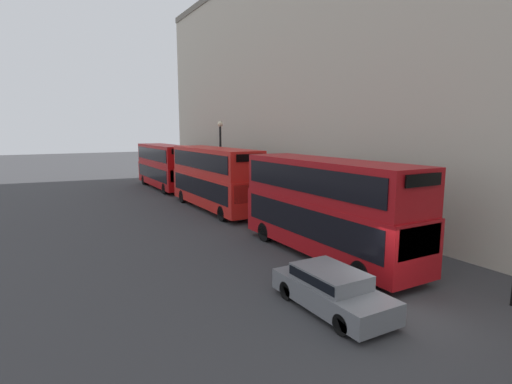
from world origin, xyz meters
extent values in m
plane|color=#38383A|center=(0.00, 0.00, 0.00)|extent=(200.00, 200.00, 0.00)
cube|color=#A80F14|center=(1.60, 5.63, 1.49)|extent=(2.55, 10.23, 2.29)
cube|color=#A80F14|center=(1.60, 5.63, 3.56)|extent=(2.50, 10.02, 1.85)
cube|color=black|center=(1.60, 5.63, 1.77)|extent=(2.59, 9.41, 1.28)
cube|color=black|center=(1.60, 5.63, 3.65)|extent=(2.59, 9.41, 1.11)
cube|color=black|center=(1.60, 0.54, 1.95)|extent=(2.17, 0.06, 1.14)
cube|color=black|center=(1.60, 0.54, 4.11)|extent=(1.78, 0.06, 0.44)
cylinder|color=black|center=(0.48, 2.11, 0.50)|extent=(0.30, 1.00, 1.00)
cylinder|color=black|center=(2.73, 2.11, 0.50)|extent=(0.30, 1.00, 1.00)
cylinder|color=black|center=(0.48, 9.14, 0.50)|extent=(0.30, 1.00, 1.00)
cylinder|color=black|center=(2.73, 9.14, 0.50)|extent=(0.30, 1.00, 1.00)
cube|color=red|center=(1.60, 18.23, 1.48)|extent=(2.55, 10.80, 2.25)
cube|color=red|center=(1.60, 18.23, 3.55)|extent=(2.50, 10.58, 1.90)
cube|color=black|center=(1.60, 18.23, 1.75)|extent=(2.59, 9.94, 1.26)
cube|color=black|center=(1.60, 18.23, 3.65)|extent=(2.59, 9.94, 1.14)
cube|color=black|center=(1.60, 12.86, 1.93)|extent=(2.17, 0.06, 1.13)
cube|color=black|center=(1.60, 12.86, 4.12)|extent=(1.78, 0.06, 0.46)
cylinder|color=black|center=(0.48, 14.43, 0.50)|extent=(0.30, 1.00, 1.00)
cylinder|color=black|center=(2.73, 14.43, 0.50)|extent=(0.30, 1.00, 1.00)
cylinder|color=black|center=(0.48, 22.03, 0.50)|extent=(0.30, 1.00, 1.00)
cylinder|color=black|center=(2.73, 22.03, 0.50)|extent=(0.30, 1.00, 1.00)
cube|color=#B20C0F|center=(1.60, 30.56, 1.38)|extent=(2.55, 10.68, 2.06)
cube|color=#B20C0F|center=(1.60, 30.56, 3.36)|extent=(2.50, 10.47, 1.91)
cube|color=black|center=(1.60, 30.56, 1.63)|extent=(2.59, 9.82, 1.15)
cube|color=black|center=(1.60, 30.56, 3.46)|extent=(2.59, 9.82, 1.14)
cube|color=black|center=(1.60, 25.25, 1.79)|extent=(2.17, 0.06, 1.03)
cube|color=black|center=(1.60, 25.25, 3.93)|extent=(1.78, 0.06, 0.46)
cylinder|color=black|center=(0.48, 26.82, 0.50)|extent=(0.30, 1.00, 1.00)
cylinder|color=black|center=(2.73, 26.82, 0.50)|extent=(0.30, 1.00, 1.00)
cylinder|color=black|center=(0.48, 34.30, 0.50)|extent=(0.30, 1.00, 1.00)
cylinder|color=black|center=(2.73, 34.30, 0.50)|extent=(0.30, 1.00, 1.00)
cube|color=slate|center=(-1.80, 1.12, 0.53)|extent=(1.81, 4.39, 0.70)
cube|color=slate|center=(-1.80, 1.23, 1.11)|extent=(1.59, 2.41, 0.47)
cube|color=black|center=(-1.80, 1.23, 1.14)|extent=(1.63, 2.29, 0.30)
cylinder|color=black|center=(-2.59, -0.29, 0.32)|extent=(0.22, 0.64, 0.64)
cylinder|color=black|center=(-1.01, -0.29, 0.32)|extent=(0.22, 0.64, 0.64)
cylinder|color=black|center=(-2.59, 2.52, 0.32)|extent=(0.22, 0.64, 0.64)
cylinder|color=black|center=(-1.01, 2.52, 0.32)|extent=(0.22, 0.64, 0.64)
cylinder|color=black|center=(3.58, 21.42, 3.02)|extent=(0.18, 0.18, 6.04)
sphere|color=beige|center=(3.58, 21.42, 6.26)|extent=(0.44, 0.44, 0.44)
cylinder|color=#26262D|center=(3.97, 29.74, 0.81)|extent=(0.36, 0.36, 1.63)
sphere|color=tan|center=(3.97, 29.74, 1.74)|extent=(0.22, 0.22, 0.22)
camera|label=1|loc=(-9.98, -8.32, 5.81)|focal=28.00mm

